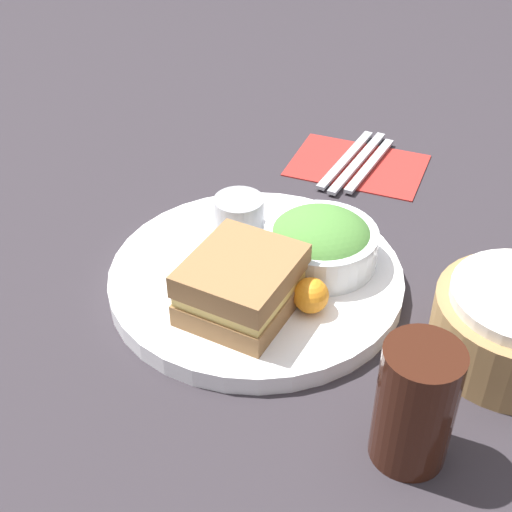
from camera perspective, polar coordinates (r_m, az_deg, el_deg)
ground_plane at (r=0.79m, az=-0.00°, el=-2.39°), size 4.00×4.00×0.00m
plate at (r=0.78m, az=-0.00°, el=-1.79°), size 0.32×0.32×0.02m
sandwich at (r=0.71m, az=-1.16°, el=-2.32°), size 0.12×0.11×0.06m
salad_bowl at (r=0.78m, az=5.18°, el=1.06°), size 0.13×0.13×0.06m
dressing_cup at (r=0.83m, az=-1.37°, el=3.37°), size 0.06×0.06×0.04m
orange_wedge at (r=0.72m, az=4.41°, el=-3.16°), size 0.04×0.04×0.04m
drink_glass at (r=0.60m, az=12.62°, el=-11.55°), size 0.07×0.07×0.12m
napkin at (r=1.02m, az=8.12°, el=7.23°), size 0.13×0.18×0.00m
fork at (r=1.02m, az=7.20°, el=7.71°), size 0.18×0.03×0.01m
knife at (r=1.02m, az=8.14°, el=7.45°), size 0.19×0.03×0.01m
spoon at (r=1.01m, az=9.10°, el=7.19°), size 0.16×0.03×0.01m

